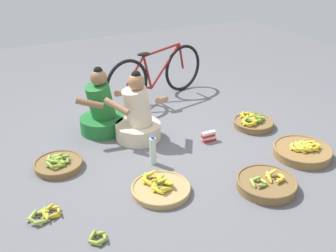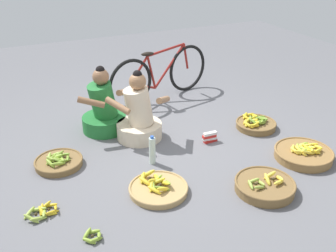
{
  "view_description": "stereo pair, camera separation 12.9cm",
  "coord_description": "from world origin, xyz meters",
  "px_view_note": "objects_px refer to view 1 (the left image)",
  "views": [
    {
      "loc": [
        -1.64,
        -3.44,
        2.19
      ],
      "look_at": [
        0.0,
        -0.2,
        0.35
      ],
      "focal_mm": 42.11,
      "sensor_mm": 36.0,
      "label": 1
    },
    {
      "loc": [
        -1.52,
        -3.5,
        2.19
      ],
      "look_at": [
        0.0,
        -0.2,
        0.35
      ],
      "focal_mm": 42.11,
      "sensor_mm": 36.0,
      "label": 2
    }
  ],
  "objects_px": {
    "bicycle_leaning": "(156,75)",
    "packet_carton_stack": "(209,137)",
    "vendor_woman_front": "(138,118)",
    "banana_basket_near_vendor": "(58,164)",
    "banana_basket_back_left": "(302,151)",
    "banana_basket_front_right": "(253,122)",
    "loose_bananas_back_right": "(45,215)",
    "banana_basket_front_center": "(266,184)",
    "loose_bananas_back_center": "(98,238)",
    "vendor_woman_behind": "(102,111)",
    "banana_basket_near_bicycle": "(161,188)",
    "water_bottle": "(153,151)"
  },
  "relations": [
    {
      "from": "banana_basket_back_left",
      "to": "water_bottle",
      "type": "xyz_separation_m",
      "value": [
        -1.49,
        0.58,
        0.09
      ]
    },
    {
      "from": "banana_basket_near_vendor",
      "to": "loose_bananas_back_right",
      "type": "relative_size",
      "value": 1.57
    },
    {
      "from": "banana_basket_front_center",
      "to": "loose_bananas_back_right",
      "type": "height_order",
      "value": "banana_basket_front_center"
    },
    {
      "from": "vendor_woman_front",
      "to": "loose_bananas_back_center",
      "type": "relative_size",
      "value": 4.5
    },
    {
      "from": "banana_basket_front_right",
      "to": "loose_bananas_back_right",
      "type": "distance_m",
      "value": 2.68
    },
    {
      "from": "vendor_woman_front",
      "to": "banana_basket_back_left",
      "type": "distance_m",
      "value": 1.83
    },
    {
      "from": "bicycle_leaning",
      "to": "loose_bananas_back_right",
      "type": "height_order",
      "value": "bicycle_leaning"
    },
    {
      "from": "loose_bananas_back_center",
      "to": "vendor_woman_behind",
      "type": "bearing_deg",
      "value": 70.54
    },
    {
      "from": "banana_basket_near_vendor",
      "to": "banana_basket_near_bicycle",
      "type": "distance_m",
      "value": 1.12
    },
    {
      "from": "banana_basket_near_vendor",
      "to": "banana_basket_front_center",
      "type": "relative_size",
      "value": 0.88
    },
    {
      "from": "vendor_woman_front",
      "to": "bicycle_leaning",
      "type": "relative_size",
      "value": 0.49
    },
    {
      "from": "vendor_woman_front",
      "to": "loose_bananas_back_right",
      "type": "relative_size",
      "value": 2.61
    },
    {
      "from": "vendor_woman_front",
      "to": "water_bottle",
      "type": "distance_m",
      "value": 0.59
    },
    {
      "from": "vendor_woman_front",
      "to": "banana_basket_front_center",
      "type": "height_order",
      "value": "vendor_woman_front"
    },
    {
      "from": "banana_basket_front_right",
      "to": "loose_bananas_back_center",
      "type": "distance_m",
      "value": 2.53
    },
    {
      "from": "bicycle_leaning",
      "to": "banana_basket_back_left",
      "type": "relative_size",
      "value": 2.71
    },
    {
      "from": "banana_basket_near_bicycle",
      "to": "loose_bananas_back_right",
      "type": "bearing_deg",
      "value": 173.65
    },
    {
      "from": "vendor_woman_behind",
      "to": "bicycle_leaning",
      "type": "distance_m",
      "value": 1.17
    },
    {
      "from": "banana_basket_near_vendor",
      "to": "banana_basket_front_center",
      "type": "height_order",
      "value": "banana_basket_front_center"
    },
    {
      "from": "vendor_woman_front",
      "to": "packet_carton_stack",
      "type": "xyz_separation_m",
      "value": [
        0.69,
        -0.43,
        -0.2
      ]
    },
    {
      "from": "banana_basket_near_bicycle",
      "to": "banana_basket_near_vendor",
      "type": "bearing_deg",
      "value": 131.74
    },
    {
      "from": "vendor_woman_behind",
      "to": "banana_basket_front_center",
      "type": "relative_size",
      "value": 1.43
    },
    {
      "from": "vendor_woman_front",
      "to": "packet_carton_stack",
      "type": "relative_size",
      "value": 4.57
    },
    {
      "from": "vendor_woman_front",
      "to": "bicycle_leaning",
      "type": "xyz_separation_m",
      "value": [
        0.69,
        0.96,
        0.09
      ]
    },
    {
      "from": "banana_basket_front_right",
      "to": "banana_basket_back_left",
      "type": "relative_size",
      "value": 0.8
    },
    {
      "from": "banana_basket_near_bicycle",
      "to": "bicycle_leaning",
      "type": "bearing_deg",
      "value": 65.64
    },
    {
      "from": "vendor_woman_behind",
      "to": "banana_basket_front_center",
      "type": "distance_m",
      "value": 2.07
    },
    {
      "from": "loose_bananas_back_center",
      "to": "loose_bananas_back_right",
      "type": "bearing_deg",
      "value": 124.18
    },
    {
      "from": "water_bottle",
      "to": "banana_basket_near_vendor",
      "type": "bearing_deg",
      "value": 158.11
    },
    {
      "from": "vendor_woman_front",
      "to": "banana_basket_front_center",
      "type": "bearing_deg",
      "value": -64.85
    },
    {
      "from": "banana_basket_near_vendor",
      "to": "banana_basket_back_left",
      "type": "relative_size",
      "value": 0.81
    },
    {
      "from": "bicycle_leaning",
      "to": "packet_carton_stack",
      "type": "bearing_deg",
      "value": -90.07
    },
    {
      "from": "banana_basket_back_left",
      "to": "loose_bananas_back_center",
      "type": "relative_size",
      "value": 3.35
    },
    {
      "from": "banana_basket_near_vendor",
      "to": "packet_carton_stack",
      "type": "height_order",
      "value": "banana_basket_near_vendor"
    },
    {
      "from": "banana_basket_back_left",
      "to": "packet_carton_stack",
      "type": "bearing_deg",
      "value": 134.96
    },
    {
      "from": "vendor_woman_front",
      "to": "banana_basket_front_right",
      "type": "distance_m",
      "value": 1.43
    },
    {
      "from": "banana_basket_front_center",
      "to": "loose_bananas_back_right",
      "type": "relative_size",
      "value": 1.79
    },
    {
      "from": "banana_basket_near_vendor",
      "to": "loose_bananas_back_right",
      "type": "xyz_separation_m",
      "value": [
        -0.28,
        -0.72,
        -0.02
      ]
    },
    {
      "from": "vendor_woman_behind",
      "to": "packet_carton_stack",
      "type": "height_order",
      "value": "vendor_woman_behind"
    },
    {
      "from": "banana_basket_near_bicycle",
      "to": "packet_carton_stack",
      "type": "distance_m",
      "value": 1.1
    },
    {
      "from": "packet_carton_stack",
      "to": "vendor_woman_front",
      "type": "bearing_deg",
      "value": 147.84
    },
    {
      "from": "loose_bananas_back_center",
      "to": "packet_carton_stack",
      "type": "height_order",
      "value": "packet_carton_stack"
    },
    {
      "from": "water_bottle",
      "to": "packet_carton_stack",
      "type": "xyz_separation_m",
      "value": [
        0.77,
        0.14,
        -0.09
      ]
    },
    {
      "from": "banana_basket_front_center",
      "to": "packet_carton_stack",
      "type": "bearing_deg",
      "value": 89.66
    },
    {
      "from": "bicycle_leaning",
      "to": "loose_bananas_back_right",
      "type": "relative_size",
      "value": 5.27
    },
    {
      "from": "vendor_woman_front",
      "to": "vendor_woman_behind",
      "type": "xyz_separation_m",
      "value": [
        -0.31,
        0.36,
        -0.01
      ]
    },
    {
      "from": "bicycle_leaning",
      "to": "loose_bananas_back_center",
      "type": "distance_m",
      "value": 2.89
    },
    {
      "from": "bicycle_leaning",
      "to": "loose_bananas_back_right",
      "type": "distance_m",
      "value": 2.74
    },
    {
      "from": "loose_bananas_back_center",
      "to": "packet_carton_stack",
      "type": "distance_m",
      "value": 1.89
    },
    {
      "from": "water_bottle",
      "to": "vendor_woman_front",
      "type": "bearing_deg",
      "value": 82.16
    }
  ]
}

